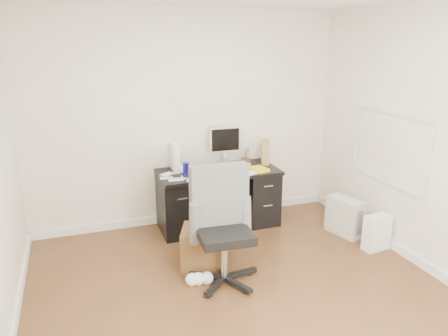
# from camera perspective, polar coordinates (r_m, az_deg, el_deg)

# --- Properties ---
(ground) EXTENTS (4.00, 4.00, 0.00)m
(ground) POSITION_cam_1_polar(r_m,az_deg,el_deg) (4.28, 2.73, -16.66)
(ground) COLOR #4D3118
(ground) RESTS_ON ground
(room_shell) EXTENTS (4.02, 4.02, 2.71)m
(room_shell) POSITION_cam_1_polar(r_m,az_deg,el_deg) (3.68, 3.38, 5.80)
(room_shell) COLOR beige
(room_shell) RESTS_ON ground
(desk) EXTENTS (1.50, 0.70, 0.75)m
(desk) POSITION_cam_1_polar(r_m,az_deg,el_deg) (5.58, -0.72, -3.74)
(desk) COLOR black
(desk) RESTS_ON ground
(loose_papers) EXTENTS (1.10, 0.60, 0.00)m
(loose_papers) POSITION_cam_1_polar(r_m,az_deg,el_deg) (5.36, -2.59, -0.65)
(loose_papers) COLOR white
(loose_papers) RESTS_ON desk
(lcd_monitor) EXTENTS (0.42, 0.25, 0.52)m
(lcd_monitor) POSITION_cam_1_polar(r_m,az_deg,el_deg) (5.61, 0.14, 2.92)
(lcd_monitor) COLOR silver
(lcd_monitor) RESTS_ON desk
(keyboard) EXTENTS (0.43, 0.19, 0.02)m
(keyboard) POSITION_cam_1_polar(r_m,az_deg,el_deg) (5.42, -1.74, -0.33)
(keyboard) COLOR black
(keyboard) RESTS_ON desk
(computer_mouse) EXTENTS (0.07, 0.07, 0.06)m
(computer_mouse) POSITION_cam_1_polar(r_m,az_deg,el_deg) (5.59, 3.28, 0.39)
(computer_mouse) COLOR silver
(computer_mouse) RESTS_ON desk
(travel_mug) EXTENTS (0.08, 0.08, 0.18)m
(travel_mug) POSITION_cam_1_polar(r_m,az_deg,el_deg) (5.19, -4.96, -0.25)
(travel_mug) COLOR #171697
(travel_mug) RESTS_ON desk
(white_binder) EXTENTS (0.14, 0.29, 0.33)m
(white_binder) POSITION_cam_1_polar(r_m,az_deg,el_deg) (5.44, -6.41, 1.34)
(white_binder) COLOR white
(white_binder) RESTS_ON desk
(magazine_file) EXTENTS (0.22, 0.28, 0.30)m
(magazine_file) POSITION_cam_1_polar(r_m,az_deg,el_deg) (5.77, 5.42, 2.08)
(magazine_file) COLOR olive
(magazine_file) RESTS_ON desk
(pen_cup) EXTENTS (0.12, 0.12, 0.23)m
(pen_cup) POSITION_cam_1_polar(r_m,az_deg,el_deg) (5.69, 2.91, 1.56)
(pen_cup) COLOR brown
(pen_cup) RESTS_ON desk
(yellow_book) EXTENTS (0.22, 0.25, 0.04)m
(yellow_book) POSITION_cam_1_polar(r_m,az_deg,el_deg) (5.46, 4.73, -0.15)
(yellow_book) COLOR yellow
(yellow_book) RESTS_ON desk
(paper_remote) EXTENTS (0.31, 0.28, 0.02)m
(paper_remote) POSITION_cam_1_polar(r_m,az_deg,el_deg) (5.33, 2.11, -0.64)
(paper_remote) COLOR white
(paper_remote) RESTS_ON desk
(office_chair) EXTENTS (0.70, 0.70, 1.17)m
(office_chair) POSITION_cam_1_polar(r_m,az_deg,el_deg) (4.25, 0.04, -7.85)
(office_chair) COLOR #555855
(office_chair) RESTS_ON ground
(pc_tower) EXTENTS (0.32, 0.50, 0.46)m
(pc_tower) POSITION_cam_1_polar(r_m,az_deg,el_deg) (5.61, 15.47, -6.11)
(pc_tower) COLOR beige
(pc_tower) RESTS_ON ground
(shopping_bag) EXTENTS (0.33, 0.25, 0.41)m
(shopping_bag) POSITION_cam_1_polar(r_m,az_deg,el_deg) (5.34, 19.33, -7.96)
(shopping_bag) COLOR white
(shopping_bag) RESTS_ON ground
(wicker_basket) EXTENTS (0.54, 0.54, 0.42)m
(wicker_basket) POSITION_cam_1_polar(r_m,az_deg,el_deg) (4.73, -2.88, -10.25)
(wicker_basket) COLOR #513518
(wicker_basket) RESTS_ON ground
(desk_printer) EXTENTS (0.37, 0.31, 0.22)m
(desk_printer) POSITION_cam_1_polar(r_m,az_deg,el_deg) (5.81, -1.41, -5.98)
(desk_printer) COLOR slate
(desk_printer) RESTS_ON ground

